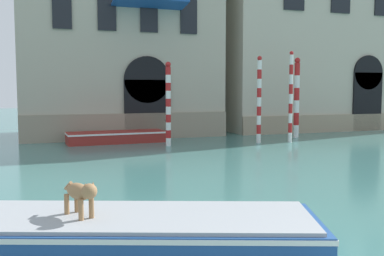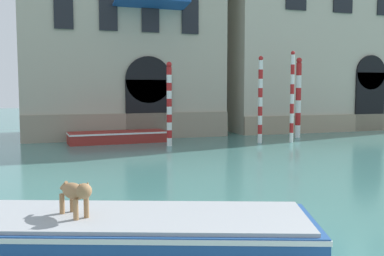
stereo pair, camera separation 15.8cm
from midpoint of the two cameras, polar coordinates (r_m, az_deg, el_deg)
boat_foreground at (r=8.13m, az=-16.98°, el=-12.05°), size 9.08×4.95×0.52m
dog_on_deck at (r=7.70m, az=-13.99°, el=-7.94°), size 0.52×0.88×0.62m
boat_moored_near_palazzo at (r=21.92m, az=-9.21°, el=-1.09°), size 4.74×1.67×0.54m
mooring_pole_0 at (r=20.34m, az=-2.68°, el=3.11°), size 0.25×0.25×3.80m
mooring_pole_1 at (r=22.16m, az=12.79°, el=3.90°), size 0.19×0.19×4.39m
mooring_pole_2 at (r=24.40m, az=13.53°, el=3.80°), size 0.29×0.29×4.21m
mooring_pole_4 at (r=21.65m, az=8.88°, el=3.61°), size 0.22×0.22×4.14m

